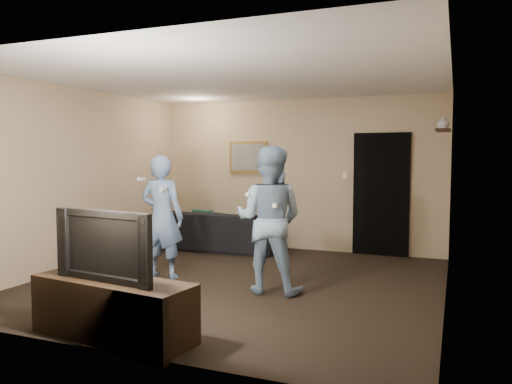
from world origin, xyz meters
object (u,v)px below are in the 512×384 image
at_px(tv_console, 113,310).
at_px(wii_player_right, 269,220).
at_px(television, 112,245).
at_px(wii_player_left, 162,217).
at_px(sofa, 215,230).

height_order(tv_console, wii_player_right, wii_player_right).
distance_m(television, wii_player_left, 2.19).
height_order(sofa, tv_console, sofa).
xyz_separation_m(tv_console, wii_player_right, (0.77, 1.94, 0.62)).
distance_m(sofa, wii_player_right, 2.93).
distance_m(sofa, wii_player_left, 2.19).
bearing_deg(wii_player_right, wii_player_left, 176.20).
relative_size(sofa, tv_console, 1.45).
relative_size(sofa, wii_player_right, 1.30).
xyz_separation_m(television, wii_player_left, (-0.78, 2.04, -0.02)).
xyz_separation_m(sofa, wii_player_right, (1.83, -2.22, 0.54)).
relative_size(tv_console, wii_player_right, 0.90).
height_order(sofa, wii_player_left, wii_player_left).
bearing_deg(sofa, tv_console, 101.86).
height_order(television, wii_player_right, wii_player_right).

